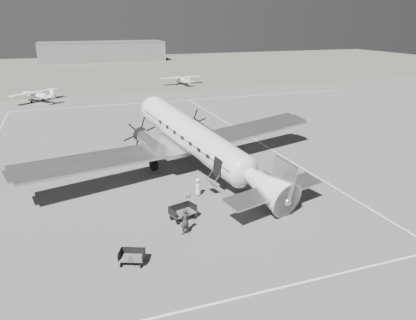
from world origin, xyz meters
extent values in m
plane|color=slate|center=(0.00, 0.00, 0.00)|extent=(260.00, 260.00, 0.00)
cube|color=silver|center=(0.00, -14.00, 0.01)|extent=(60.00, 0.15, 0.01)
cube|color=silver|center=(12.00, 0.00, 0.01)|extent=(0.15, 80.00, 0.01)
cube|color=silver|center=(0.00, 40.00, 0.01)|extent=(90.00, 0.15, 0.01)
cube|color=#58574A|center=(0.00, 95.00, 0.00)|extent=(260.00, 90.00, 0.01)
cube|color=slate|center=(5.00, 120.00, 3.00)|extent=(42.00, 14.00, 6.00)
cube|color=#4F4F4F|center=(5.00, 120.00, 6.30)|extent=(42.00, 14.00, 0.60)
imported|color=#2B2B2B|center=(-2.64, -6.55, 0.96)|extent=(0.81, 0.67, 1.92)
imported|color=beige|center=(-1.33, -3.28, 0.76)|extent=(0.79, 0.89, 1.52)
imported|color=beige|center=(0.19, -0.80, 0.77)|extent=(0.53, 0.78, 1.53)
camera|label=1|loc=(-9.45, -30.22, 13.91)|focal=35.00mm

